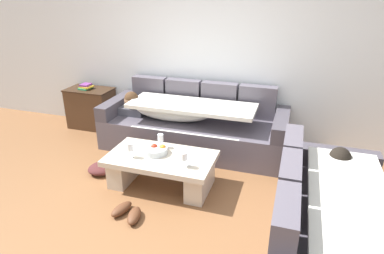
{
  "coord_description": "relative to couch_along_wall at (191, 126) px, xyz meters",
  "views": [
    {
      "loc": [
        1.31,
        -2.46,
        2.12
      ],
      "look_at": [
        0.17,
        1.08,
        0.55
      ],
      "focal_mm": 31.08,
      "sensor_mm": 36.0,
      "label": 1
    }
  ],
  "objects": [
    {
      "name": "fruit_bowl",
      "position": [
        -0.09,
        -1.01,
        0.09
      ],
      "size": [
        0.28,
        0.28,
        0.1
      ],
      "color": "silver",
      "rests_on": "coffee_table"
    },
    {
      "name": "couch_along_wall",
      "position": [
        0.0,
        0.0,
        0.0
      ],
      "size": [
        2.53,
        0.92,
        0.88
      ],
      "color": "#58525E",
      "rests_on": "ground_plane"
    },
    {
      "name": "book_stack_on_cabinet",
      "position": [
        -1.81,
        0.22,
        0.35
      ],
      "size": [
        0.2,
        0.21,
        0.08
      ],
      "color": "#338C59",
      "rests_on": "side_cabinet"
    },
    {
      "name": "couch_near_window",
      "position": [
        1.74,
        -1.69,
        0.01
      ],
      "size": [
        0.92,
        1.99,
        0.88
      ],
      "rotation": [
        0.0,
        0.0,
        1.57
      ],
      "color": "#58525E",
      "rests_on": "ground_plane"
    },
    {
      "name": "wine_glass_far_back",
      "position": [
        -0.09,
        -0.85,
        0.17
      ],
      "size": [
        0.07,
        0.07,
        0.17
      ],
      "color": "silver",
      "rests_on": "coffee_table"
    },
    {
      "name": "side_cabinet",
      "position": [
        -1.76,
        0.22,
        -0.01
      ],
      "size": [
        0.72,
        0.44,
        0.64
      ],
      "color": "#4A301D",
      "rests_on": "ground_plane"
    },
    {
      "name": "open_magazine",
      "position": [
        0.33,
        -1.08,
        0.06
      ],
      "size": [
        0.33,
        0.29,
        0.01
      ],
      "primitive_type": "cube",
      "rotation": [
        0.0,
        0.0,
        0.33
      ],
      "color": "white",
      "rests_on": "coffee_table"
    },
    {
      "name": "ground_plane",
      "position": [
        0.03,
        -1.63,
        -0.33
      ],
      "size": [
        14.0,
        14.0,
        0.0
      ],
      "primitive_type": "plane",
      "color": "brown"
    },
    {
      "name": "pair_of_shoes",
      "position": [
        -0.11,
        -1.69,
        -0.28
      ],
      "size": [
        0.35,
        0.35,
        0.09
      ],
      "color": "#59331E",
      "rests_on": "ground_plane"
    },
    {
      "name": "back_wall",
      "position": [
        0.03,
        0.52,
        1.02
      ],
      "size": [
        9.0,
        0.1,
        2.7
      ],
      "primitive_type": "cube",
      "color": "white",
      "rests_on": "ground_plane"
    },
    {
      "name": "wine_glass_near_right",
      "position": [
        0.32,
        -1.21,
        0.17
      ],
      "size": [
        0.07,
        0.07,
        0.17
      ],
      "color": "silver",
      "rests_on": "coffee_table"
    },
    {
      "name": "wine_glass_near_left",
      "position": [
        -0.31,
        -1.18,
        0.17
      ],
      "size": [
        0.07,
        0.07,
        0.17
      ],
      "color": "silver",
      "rests_on": "coffee_table"
    },
    {
      "name": "coffee_table",
      "position": [
        -0.01,
        -1.06,
        -0.09
      ],
      "size": [
        1.2,
        0.68,
        0.38
      ],
      "color": "beige",
      "rests_on": "ground_plane"
    },
    {
      "name": "crumpled_garment",
      "position": [
        -0.8,
        -1.0,
        -0.27
      ],
      "size": [
        0.5,
        0.51,
        0.12
      ],
      "primitive_type": "ellipsoid",
      "rotation": [
        0.0,
        0.0,
        0.88
      ],
      "color": "#4C2323",
      "rests_on": "ground_plane"
    }
  ]
}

